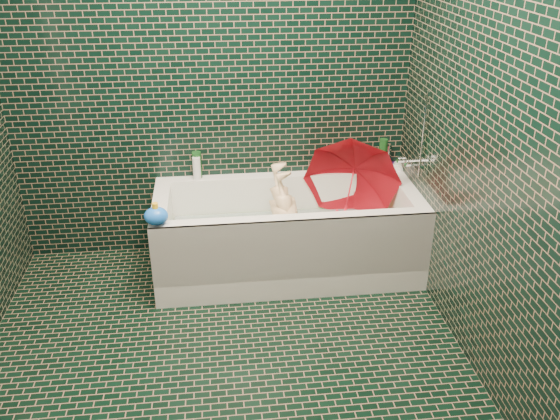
{
  "coord_description": "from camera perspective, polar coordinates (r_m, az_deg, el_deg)",
  "views": [
    {
      "loc": [
        0.0,
        -2.37,
        2.15
      ],
      "look_at": [
        0.38,
        0.82,
        0.54
      ],
      "focal_mm": 38.0,
      "sensor_mm": 36.0,
      "label": 1
    }
  ],
  "objects": [
    {
      "name": "faucet",
      "position": [
        3.87,
        12.83,
        5.02
      ],
      "size": [
        0.18,
        0.19,
        0.55
      ],
      "color": "silver",
      "rests_on": "wall_right"
    },
    {
      "name": "child",
      "position": [
        3.87,
        0.99,
        -1.82
      ],
      "size": [
        0.88,
        0.32,
        0.34
      ],
      "primitive_type": "imported",
      "rotation": [
        -1.41,
        0.0,
        -1.58
      ],
      "color": "beige",
      "rests_on": "bathtub"
    },
    {
      "name": "soap_bottle_b",
      "position": [
        4.24,
        10.8,
        3.93
      ],
      "size": [
        0.1,
        0.1,
        0.17
      ],
      "primitive_type": "imported",
      "rotation": [
        0.0,
        0.0,
        0.33
      ],
      "color": "#471F76",
      "rests_on": "bathtub"
    },
    {
      "name": "wall_front",
      "position": [
        1.32,
        -5.28,
        -16.33
      ],
      "size": [
        2.8,
        0.0,
        2.8
      ],
      "primitive_type": "plane",
      "rotation": [
        -1.57,
        0.0,
        0.0
      ],
      "color": "black",
      "rests_on": "floor"
    },
    {
      "name": "umbrella",
      "position": [
        3.9,
        6.75,
        2.03
      ],
      "size": [
        0.96,
        0.82,
        0.86
      ],
      "primitive_type": "imported",
      "rotation": [
        0.22,
        -0.43,
        -0.43
      ],
      "color": "red",
      "rests_on": "bathtub"
    },
    {
      "name": "bath_mat",
      "position": [
        3.96,
        0.67,
        -3.65
      ],
      "size": [
        1.35,
        0.47,
        0.01
      ],
      "primitive_type": "cube",
      "color": "green",
      "rests_on": "bathtub"
    },
    {
      "name": "bottle_right_pump",
      "position": [
        4.2,
        10.28,
        5.05
      ],
      "size": [
        0.06,
        0.06,
        0.18
      ],
      "primitive_type": "cylinder",
      "rotation": [
        0.0,
        0.0,
        0.29
      ],
      "color": "silver",
      "rests_on": "bathtub"
    },
    {
      "name": "bottle_right_tall",
      "position": [
        4.14,
        9.84,
        5.19
      ],
      "size": [
        0.06,
        0.06,
        0.24
      ],
      "primitive_type": "cylinder",
      "rotation": [
        0.0,
        0.0,
        -0.02
      ],
      "color": "#134318",
      "rests_on": "bathtub"
    },
    {
      "name": "bottle_left_short",
      "position": [
        4.0,
        -8.02,
        3.97
      ],
      "size": [
        0.07,
        0.07,
        0.16
      ],
      "primitive_type": "cylinder",
      "rotation": [
        0.0,
        0.0,
        0.38
      ],
      "color": "white",
      "rests_on": "bathtub"
    },
    {
      "name": "bottle_left_tall",
      "position": [
        4.03,
        -7.98,
        4.33
      ],
      "size": [
        0.08,
        0.08,
        0.18
      ],
      "primitive_type": "cylinder",
      "rotation": [
        0.0,
        0.0,
        -0.35
      ],
      "color": "#134318",
      "rests_on": "bathtub"
    },
    {
      "name": "wall_back",
      "position": [
        3.88,
        -6.76,
        12.97
      ],
      "size": [
        2.8,
        0.0,
        2.8
      ],
      "primitive_type": "plane",
      "rotation": [
        1.57,
        0.0,
        0.0
      ],
      "color": "black",
      "rests_on": "floor"
    },
    {
      "name": "water",
      "position": [
        3.89,
        0.68,
        -1.81
      ],
      "size": [
        1.48,
        0.53,
        0.0
      ],
      "primitive_type": "cube",
      "color": "silver",
      "rests_on": "bathtub"
    },
    {
      "name": "floor",
      "position": [
        3.2,
        -5.23,
        -15.78
      ],
      "size": [
        2.8,
        2.8,
        0.0
      ],
      "primitive_type": "plane",
      "color": "black",
      "rests_on": "ground"
    },
    {
      "name": "wall_right",
      "position": [
        2.85,
        20.92,
        6.39
      ],
      "size": [
        0.0,
        2.8,
        2.8
      ],
      "primitive_type": "plane",
      "rotation": [
        1.57,
        0.0,
        -1.57
      ],
      "color": "black",
      "rests_on": "floor"
    },
    {
      "name": "soap_bottle_a",
      "position": [
        4.2,
        11.09,
        3.68
      ],
      "size": [
        0.12,
        0.12,
        0.24
      ],
      "primitive_type": "imported",
      "rotation": [
        0.0,
        0.0,
        -0.38
      ],
      "color": "white",
      "rests_on": "bathtub"
    },
    {
      "name": "soap_bottle_c",
      "position": [
        4.19,
        9.5,
        3.73
      ],
      "size": [
        0.18,
        0.18,
        0.19
      ],
      "primitive_type": "imported",
      "rotation": [
        0.0,
        0.0,
        0.32
      ],
      "color": "#134318",
      "rests_on": "bathtub"
    },
    {
      "name": "bathtub",
      "position": [
        3.92,
        0.7,
        -3.07
      ],
      "size": [
        1.7,
        0.75,
        0.55
      ],
      "color": "white",
      "rests_on": "floor"
    },
    {
      "name": "rubber_duck",
      "position": [
        4.15,
        6.18,
        4.34
      ],
      "size": [
        0.12,
        0.09,
        0.09
      ],
      "rotation": [
        0.0,
        0.0,
        0.24
      ],
      "color": "yellow",
      "rests_on": "bathtub"
    },
    {
      "name": "bath_toy",
      "position": [
        3.45,
        -11.84,
        -0.55
      ],
      "size": [
        0.15,
        0.12,
        0.14
      ],
      "rotation": [
        0.0,
        0.0,
        0.07
      ],
      "color": "blue",
      "rests_on": "bathtub"
    }
  ]
}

